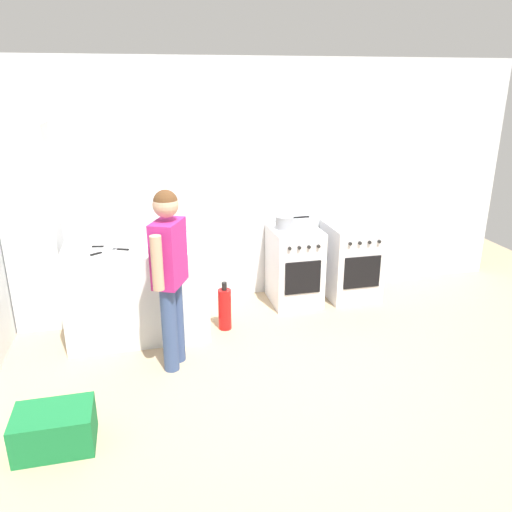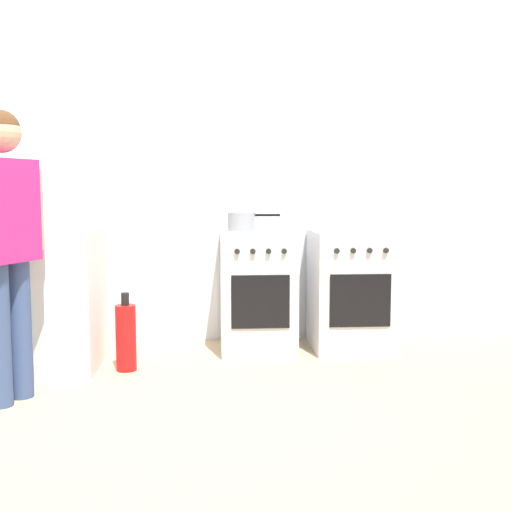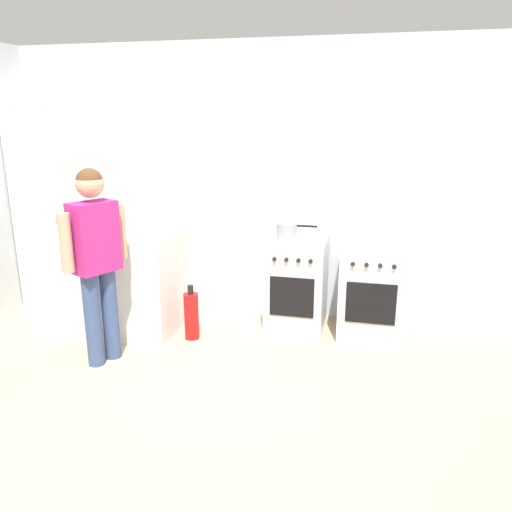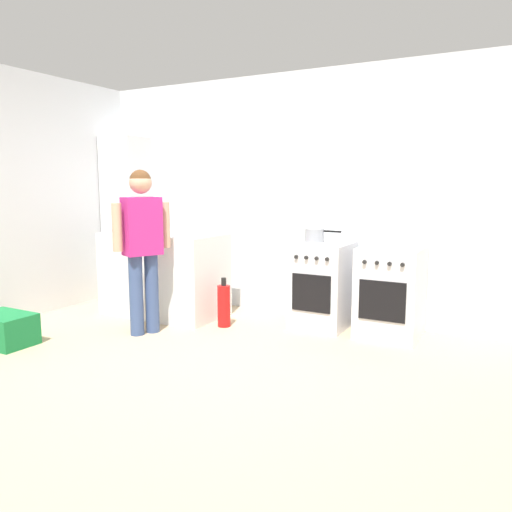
% 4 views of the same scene
% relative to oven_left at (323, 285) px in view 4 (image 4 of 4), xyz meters
% --- Properties ---
extents(ground_plane, '(8.00, 8.00, 0.00)m').
position_rel_oven_left_xyz_m(ground_plane, '(-0.35, -1.58, -0.43)').
color(ground_plane, tan).
extents(back_wall, '(6.00, 0.10, 2.60)m').
position_rel_oven_left_xyz_m(back_wall, '(-0.35, 0.37, 0.87)').
color(back_wall, silver).
rests_on(back_wall, ground).
extents(side_wall_left, '(0.10, 3.10, 2.60)m').
position_rel_oven_left_xyz_m(side_wall_left, '(-2.95, -1.18, 0.87)').
color(side_wall_left, silver).
rests_on(side_wall_left, ground).
extents(counter_unit, '(1.30, 0.70, 0.90)m').
position_rel_oven_left_xyz_m(counter_unit, '(-1.70, -0.38, 0.02)').
color(counter_unit, silver).
rests_on(counter_unit, ground).
extents(oven_left, '(0.52, 0.62, 0.85)m').
position_rel_oven_left_xyz_m(oven_left, '(0.00, 0.00, 0.00)').
color(oven_left, silver).
rests_on(oven_left, ground).
extents(oven_right, '(0.56, 0.62, 0.85)m').
position_rel_oven_left_xyz_m(oven_right, '(0.68, 0.00, 0.00)').
color(oven_right, silver).
rests_on(oven_right, ground).
extents(pot, '(0.37, 0.19, 0.13)m').
position_rel_oven_left_xyz_m(pot, '(-0.11, 0.04, 0.49)').
color(pot, gray).
rests_on(pot, oven_left).
extents(knife_utility, '(0.24, 0.12, 0.01)m').
position_rel_oven_left_xyz_m(knife_utility, '(-1.85, -0.43, 0.48)').
color(knife_utility, silver).
rests_on(knife_utility, counter_unit).
extents(knife_bread, '(0.35, 0.10, 0.01)m').
position_rel_oven_left_xyz_m(knife_bread, '(-1.92, -0.33, 0.48)').
color(knife_bread, silver).
rests_on(knife_bread, counter_unit).
extents(knife_chef, '(0.28, 0.20, 0.01)m').
position_rel_oven_left_xyz_m(knife_chef, '(-1.96, -0.48, 0.48)').
color(knife_chef, silver).
rests_on(knife_chef, counter_unit).
extents(person, '(0.33, 0.52, 1.56)m').
position_rel_oven_left_xyz_m(person, '(-1.42, -1.04, 0.49)').
color(person, '#384C7A').
rests_on(person, ground).
extents(fire_extinguisher, '(0.13, 0.13, 0.50)m').
position_rel_oven_left_xyz_m(fire_extinguisher, '(-0.87, -0.48, -0.21)').
color(fire_extinguisher, red).
rests_on(fire_extinguisher, ground).
extents(recycling_crate_lower, '(0.52, 0.36, 0.28)m').
position_rel_oven_left_xyz_m(recycling_crate_lower, '(-2.29, -1.91, -0.29)').
color(recycling_crate_lower, '#197238').
rests_on(recycling_crate_lower, ground).
extents(larder_cabinet, '(0.48, 0.44, 2.00)m').
position_rel_oven_left_xyz_m(larder_cabinet, '(-2.65, 0.10, 0.57)').
color(larder_cabinet, silver).
rests_on(larder_cabinet, ground).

